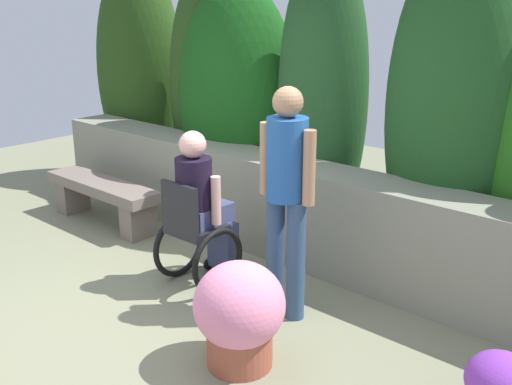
{
  "coord_description": "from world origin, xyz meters",
  "views": [
    {
      "loc": [
        3.42,
        -2.42,
        2.36
      ],
      "look_at": [
        0.31,
        1.04,
        0.85
      ],
      "focal_mm": 43.2,
      "sensor_mm": 36.0,
      "label": 1
    }
  ],
  "objects_px": {
    "person_in_wheelchair": "(200,214)",
    "flower_pot_small_foreground": "(239,314)",
    "stone_bench": "(103,195)",
    "person_standing_companion": "(286,188)"
  },
  "relations": [
    {
      "from": "person_in_wheelchair",
      "to": "flower_pot_small_foreground",
      "type": "relative_size",
      "value": 1.83
    },
    {
      "from": "flower_pot_small_foreground",
      "to": "person_standing_companion",
      "type": "bearing_deg",
      "value": 106.51
    },
    {
      "from": "person_in_wheelchair",
      "to": "person_standing_companion",
      "type": "relative_size",
      "value": 0.76
    },
    {
      "from": "person_standing_companion",
      "to": "flower_pot_small_foreground",
      "type": "bearing_deg",
      "value": -85.73
    },
    {
      "from": "stone_bench",
      "to": "flower_pot_small_foreground",
      "type": "distance_m",
      "value": 3.05
    },
    {
      "from": "person_in_wheelchair",
      "to": "person_standing_companion",
      "type": "bearing_deg",
      "value": -6.75
    },
    {
      "from": "flower_pot_small_foreground",
      "to": "stone_bench",
      "type": "bearing_deg",
      "value": 161.87
    },
    {
      "from": "stone_bench",
      "to": "person_in_wheelchair",
      "type": "distance_m",
      "value": 1.86
    },
    {
      "from": "person_in_wheelchair",
      "to": "flower_pot_small_foreground",
      "type": "height_order",
      "value": "person_in_wheelchair"
    },
    {
      "from": "stone_bench",
      "to": "person_in_wheelchair",
      "type": "relative_size",
      "value": 1.16
    }
  ]
}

